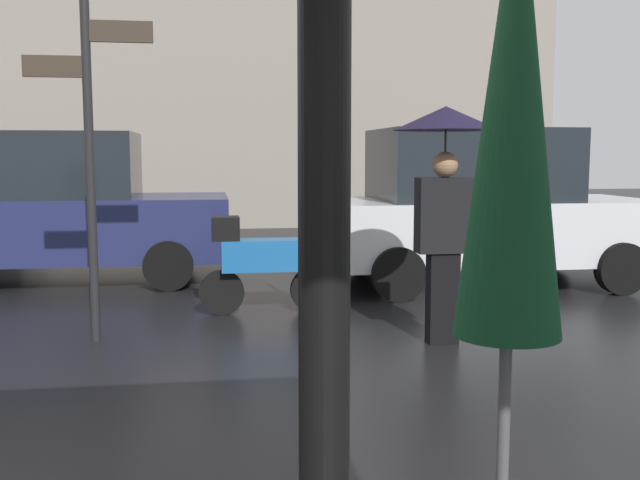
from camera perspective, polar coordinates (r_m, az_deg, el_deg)
folded_patio_umbrella_far at (r=2.11m, az=14.57°, el=6.94°), size 0.40×0.40×2.44m
pedestrian_with_umbrella at (r=6.42m, az=9.60°, el=5.58°), size 0.90×0.90×2.04m
parked_scooter at (r=7.63m, az=-4.43°, el=-1.56°), size 1.40×0.32×1.23m
parked_car_left at (r=10.08m, az=-19.61°, el=2.36°), size 4.19×1.94×1.91m
parked_car_distant at (r=9.50m, az=12.10°, el=2.45°), size 4.15×2.03×1.94m
street_signpost at (r=6.70m, az=-17.31°, el=7.49°), size 1.08×0.08×2.93m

